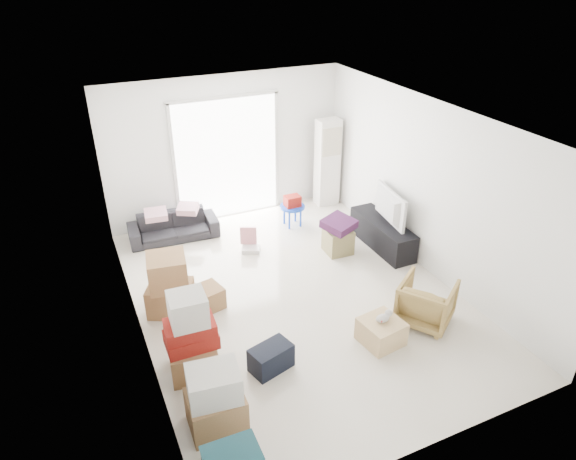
# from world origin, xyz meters

# --- Properties ---
(room_shell) EXTENTS (4.98, 6.48, 3.18)m
(room_shell) POSITION_xyz_m (0.00, 0.00, 1.35)
(room_shell) COLOR silver
(room_shell) RESTS_ON ground
(sliding_door) EXTENTS (2.10, 0.04, 2.33)m
(sliding_door) POSITION_xyz_m (0.00, 2.98, 1.24)
(sliding_door) COLOR white
(sliding_door) RESTS_ON room_shell
(ac_tower) EXTENTS (0.45, 0.30, 1.75)m
(ac_tower) POSITION_xyz_m (1.95, 2.65, 0.88)
(ac_tower) COLOR white
(ac_tower) RESTS_ON room_shell
(tv_console) EXTENTS (0.44, 1.46, 0.49)m
(tv_console) POSITION_xyz_m (2.00, 0.69, 0.24)
(tv_console) COLOR black
(tv_console) RESTS_ON room_shell
(television) EXTENTS (0.69, 1.06, 0.13)m
(television) POSITION_xyz_m (2.00, 0.69, 0.55)
(television) COLOR black
(television) RESTS_ON tv_console
(sofa) EXTENTS (1.59, 0.55, 0.61)m
(sofa) POSITION_xyz_m (-1.23, 2.50, 0.31)
(sofa) COLOR #232227
(sofa) RESTS_ON room_shell
(pillow_left) EXTENTS (0.41, 0.34, 0.12)m
(pillow_left) POSITION_xyz_m (-1.51, 2.46, 0.67)
(pillow_left) COLOR #E8A9BB
(pillow_left) RESTS_ON sofa
(pillow_right) EXTENTS (0.42, 0.40, 0.11)m
(pillow_right) POSITION_xyz_m (-0.95, 2.46, 0.67)
(pillow_right) COLOR #E8A9BB
(pillow_right) RESTS_ON sofa
(armchair) EXTENTS (0.92, 0.93, 0.71)m
(armchair) POSITION_xyz_m (1.38, -1.30, 0.35)
(armchair) COLOR #A18547
(armchair) RESTS_ON room_shell
(box_stack_a) EXTENTS (0.61, 0.51, 0.79)m
(box_stack_a) POSITION_xyz_m (-1.80, -1.83, 0.37)
(box_stack_a) COLOR #966943
(box_stack_a) RESTS_ON room_shell
(box_stack_b) EXTENTS (0.63, 0.63, 1.13)m
(box_stack_b) POSITION_xyz_m (-1.80, -0.91, 0.49)
(box_stack_b) COLOR #966943
(box_stack_b) RESTS_ON room_shell
(box_stack_c) EXTENTS (0.76, 0.72, 0.91)m
(box_stack_c) POSITION_xyz_m (-1.77, 0.40, 0.44)
(box_stack_c) COLOR #966943
(box_stack_c) RESTS_ON room_shell
(loose_box) EXTENTS (0.47, 0.47, 0.32)m
(loose_box) POSITION_xyz_m (-1.27, 0.27, 0.16)
(loose_box) COLOR #966943
(loose_box) RESTS_ON room_shell
(duffel_bag) EXTENTS (0.58, 0.44, 0.33)m
(duffel_bag) POSITION_xyz_m (-0.93, -1.26, 0.17)
(duffel_bag) COLOR black
(duffel_bag) RESTS_ON room_shell
(ottoman) EXTENTS (0.45, 0.45, 0.43)m
(ottoman) POSITION_xyz_m (1.21, 0.85, 0.21)
(ottoman) COLOR olive
(ottoman) RESTS_ON room_shell
(blanket) EXTENTS (0.61, 0.61, 0.14)m
(blanket) POSITION_xyz_m (1.21, 0.85, 0.50)
(blanket) COLOR #481D48
(blanket) RESTS_ON ottoman
(kids_table) EXTENTS (0.47, 0.47, 0.60)m
(kids_table) POSITION_xyz_m (0.91, 2.05, 0.43)
(kids_table) COLOR blue
(kids_table) RESTS_ON room_shell
(toy_walker) EXTENTS (0.39, 0.37, 0.41)m
(toy_walker) POSITION_xyz_m (-0.13, 1.53, 0.11)
(toy_walker) COLOR silver
(toy_walker) RESTS_ON room_shell
(wood_crate) EXTENTS (0.56, 0.56, 0.33)m
(wood_crate) POSITION_xyz_m (0.58, -1.41, 0.17)
(wood_crate) COLOR #D7BE7C
(wood_crate) RESTS_ON room_shell
(plush_bunny) EXTENTS (0.26, 0.15, 0.13)m
(plush_bunny) POSITION_xyz_m (0.61, -1.40, 0.39)
(plush_bunny) COLOR #B2ADA8
(plush_bunny) RESTS_ON wood_crate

